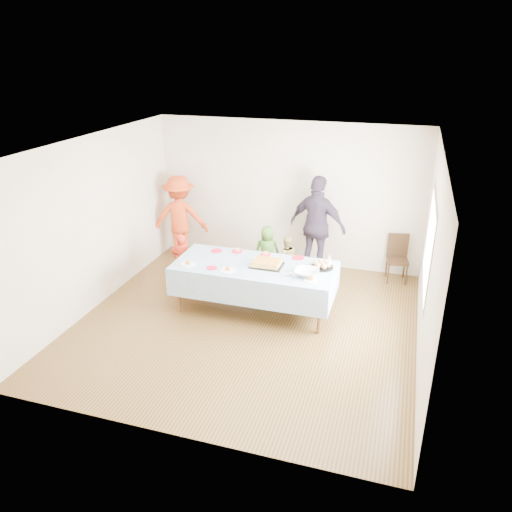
{
  "coord_description": "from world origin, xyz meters",
  "views": [
    {
      "loc": [
        2.1,
        -6.29,
        3.93
      ],
      "look_at": [
        0.06,
        0.3,
        1.0
      ],
      "focal_mm": 35.0,
      "sensor_mm": 36.0,
      "label": 1
    }
  ],
  "objects_px": {
    "birthday_cake": "(267,263)",
    "dining_chair": "(397,255)",
    "party_table": "(254,268)",
    "adult_left": "(180,217)"
  },
  "relations": [
    {
      "from": "birthday_cake",
      "to": "dining_chair",
      "type": "distance_m",
      "value": 2.65
    },
    {
      "from": "party_table",
      "to": "birthday_cake",
      "type": "distance_m",
      "value": 0.21
    },
    {
      "from": "party_table",
      "to": "adult_left",
      "type": "height_order",
      "value": "adult_left"
    },
    {
      "from": "birthday_cake",
      "to": "dining_chair",
      "type": "height_order",
      "value": "birthday_cake"
    },
    {
      "from": "birthday_cake",
      "to": "adult_left",
      "type": "xyz_separation_m",
      "value": [
        -2.22,
        1.61,
        0.0
      ]
    },
    {
      "from": "party_table",
      "to": "birthday_cake",
      "type": "height_order",
      "value": "birthday_cake"
    },
    {
      "from": "party_table",
      "to": "dining_chair",
      "type": "relative_size",
      "value": 2.96
    },
    {
      "from": "party_table",
      "to": "birthday_cake",
      "type": "xyz_separation_m",
      "value": [
        0.19,
        0.02,
        0.1
      ]
    },
    {
      "from": "party_table",
      "to": "adult_left",
      "type": "bearing_deg",
      "value": 141.18
    },
    {
      "from": "party_table",
      "to": "dining_chair",
      "type": "distance_m",
      "value": 2.8
    }
  ]
}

